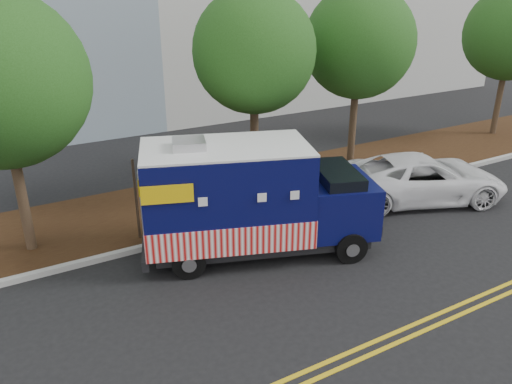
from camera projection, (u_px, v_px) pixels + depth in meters
ground at (254, 249)px, 13.36m from camera, size 120.00×120.00×0.00m
curb at (230, 226)px, 14.45m from camera, size 120.00×0.18×0.15m
mulch_strip at (201, 201)px, 16.13m from camera, size 120.00×4.00×0.15m
centerline_near at (365, 346)px, 9.79m from camera, size 120.00×0.10×0.01m
centerline_far at (373, 353)px, 9.59m from camera, size 120.00×0.10×0.01m
tree_b at (254, 52)px, 14.43m from camera, size 3.61×3.61×6.55m
tree_c at (359, 43)px, 16.96m from camera, size 3.81×3.81×6.60m
tree_d at (511, 33)px, 21.37m from camera, size 3.99×3.99×6.58m
sign_post at (136, 202)px, 13.27m from camera, size 0.06×0.06×2.40m
food_truck at (247, 202)px, 12.69m from camera, size 6.35×4.00×3.16m
white_car at (422, 178)px, 16.14m from camera, size 5.89×4.26×1.49m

